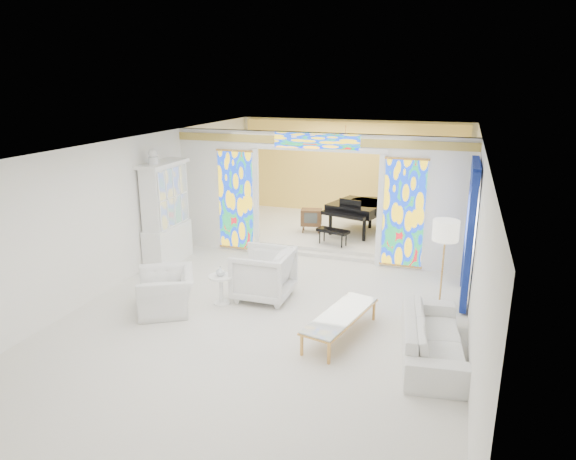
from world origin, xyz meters
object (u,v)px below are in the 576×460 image
(sofa, at_px, (433,337))
(coffee_table, at_px, (341,316))
(grand_piano, at_px, (364,208))
(china_cabinet, at_px, (166,214))
(tv_console, at_px, (311,217))
(armchair_right, at_px, (263,274))
(armchair_left, at_px, (166,291))

(sofa, relative_size, coffee_table, 1.18)
(grand_piano, bearing_deg, china_cabinet, -123.94)
(china_cabinet, distance_m, coffee_table, 5.26)
(tv_console, bearing_deg, armchair_right, -97.88)
(tv_console, bearing_deg, china_cabinet, -143.63)
(sofa, height_order, tv_console, tv_console)
(china_cabinet, height_order, armchair_right, china_cabinet)
(china_cabinet, xyz_separation_m, armchair_right, (2.87, -1.21, -0.67))
(china_cabinet, distance_m, sofa, 6.69)
(armchair_left, relative_size, grand_piano, 0.44)
(china_cabinet, relative_size, armchair_left, 2.38)
(china_cabinet, height_order, grand_piano, china_cabinet)
(coffee_table, bearing_deg, sofa, -6.47)
(armchair_left, relative_size, coffee_table, 0.59)
(china_cabinet, height_order, armchair_left, china_cabinet)
(sofa, height_order, grand_piano, grand_piano)
(armchair_right, height_order, sofa, armchair_right)
(china_cabinet, bearing_deg, coffee_table, -26.17)
(coffee_table, height_order, tv_console, tv_console)
(tv_console, bearing_deg, armchair_left, -114.85)
(china_cabinet, height_order, sofa, china_cabinet)
(grand_piano, bearing_deg, coffee_table, -66.87)
(tv_console, bearing_deg, coffee_table, -79.50)
(armchair_left, relative_size, armchair_right, 1.05)
(sofa, bearing_deg, tv_console, 26.01)
(armchair_left, bearing_deg, coffee_table, 59.68)
(china_cabinet, xyz_separation_m, sofa, (6.17, -2.47, -0.83))
(sofa, xyz_separation_m, grand_piano, (-2.16, 5.79, 0.52))
(china_cabinet, distance_m, tv_console, 3.96)
(armchair_right, bearing_deg, armchair_left, -54.51)
(coffee_table, height_order, grand_piano, grand_piano)
(china_cabinet, distance_m, armchair_left, 2.80)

